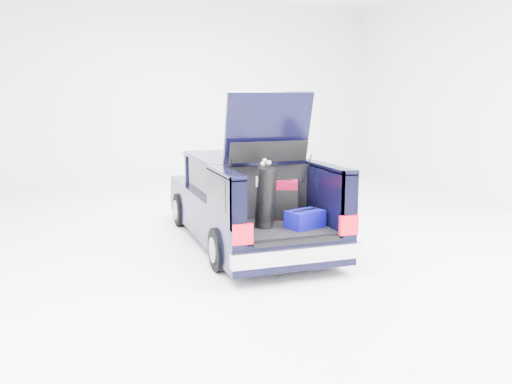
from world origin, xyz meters
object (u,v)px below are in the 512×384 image
object	(u,v)px
red_suitcase	(285,200)
black_golf_bag	(266,197)
car	(244,201)
blue_golf_bag	(264,202)
blue_duffel	(305,219)

from	to	relation	value
red_suitcase	black_golf_bag	distance (m)	0.60
car	blue_golf_bag	world-z (taller)	car
car	black_golf_bag	bearing A→B (deg)	-96.82
blue_duffel	car	bearing A→B (deg)	81.54
car	black_golf_bag	xyz separation A→B (m)	(-0.19, -1.58, 0.36)
blue_golf_bag	blue_duffel	world-z (taller)	blue_golf_bag
car	red_suitcase	size ratio (longest dim) A/B	7.46
black_golf_bag	red_suitcase	bearing A→B (deg)	28.54
red_suitcase	blue_duffel	xyz separation A→B (m)	(0.09, -0.55, -0.17)
red_suitcase	blue_golf_bag	bearing A→B (deg)	-120.07
red_suitcase	blue_duffel	distance (m)	0.58
red_suitcase	blue_duffel	world-z (taller)	red_suitcase
car	blue_golf_bag	size ratio (longest dim) A/B	5.76
car	red_suitcase	distance (m)	1.24
blue_golf_bag	red_suitcase	bearing A→B (deg)	47.94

